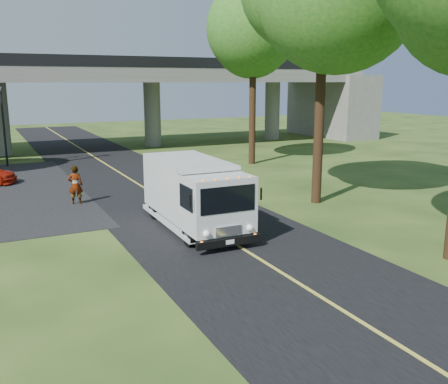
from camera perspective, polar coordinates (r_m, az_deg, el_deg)
ground at (r=13.16m, az=12.14°, el=-12.44°), size 120.00×120.00×0.00m
road at (r=21.40m, az=-4.66°, el=-2.34°), size 7.00×90.00×0.02m
lane_line at (r=21.39m, az=-4.66°, el=-2.29°), size 0.12×90.00×0.01m
overpass at (r=41.94m, az=-16.21°, el=10.80°), size 54.00×10.00×7.30m
traffic_signal at (r=35.35m, az=-23.94°, el=7.77°), size 0.18×0.22×5.20m
tree_right_far at (r=33.69m, az=3.83°, el=17.32°), size 5.77×5.67×10.99m
step_van at (r=18.78m, az=-3.44°, el=-0.03°), size 2.37×6.21×2.59m
pedestrian at (r=23.61m, az=-16.62°, el=0.77°), size 0.73×0.57×1.77m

